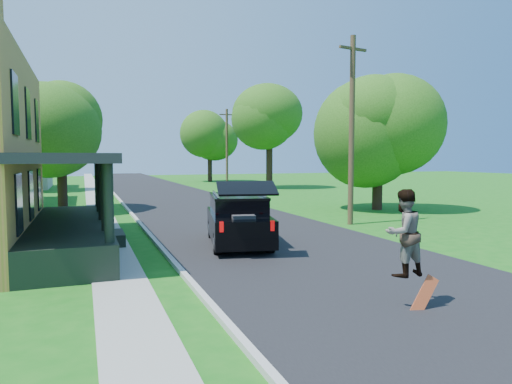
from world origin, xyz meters
name	(u,v)px	position (x,y,z in m)	size (l,w,h in m)	color
ground	(341,271)	(0.00, 0.00, 0.00)	(140.00, 140.00, 0.00)	#136013
street	(185,202)	(0.00, 20.00, 0.00)	(8.00, 120.00, 0.02)	black
curb	(123,204)	(-4.05, 20.00, 0.00)	(0.15, 120.00, 0.12)	#AEAFA9
sidewalk	(97,205)	(-5.60, 20.00, 0.00)	(1.30, 120.00, 0.03)	#9C9E95
neighbor_house_far	(4,146)	(-13.50, 40.00, 4.19)	(12.78, 12.78, 8.30)	#B3AD9E
black_suv	(238,219)	(-1.40, 4.44, 0.88)	(2.81, 5.22, 2.31)	black
skateboarder	(403,233)	(-0.42, -3.00, 1.52)	(0.92, 0.75, 1.75)	black
skateboard	(423,299)	(-0.13, -3.28, 0.22)	(0.72, 0.18, 0.89)	#99310D
tree_left_mid	(59,118)	(-7.54, 17.49, 5.21)	(6.54, 6.31, 8.07)	black
tree_left_far	(25,122)	(-11.04, 34.92, 6.18)	(6.15, 6.02, 9.39)	black
tree_right_near	(378,120)	(9.55, 11.83, 5.19)	(6.99, 7.17, 8.24)	black
tree_right_mid	(269,116)	(10.80, 31.33, 7.08)	(7.18, 7.11, 10.85)	black
tree_right_far	(209,136)	(8.52, 45.39, 5.78)	(6.77, 6.58, 8.97)	black
utility_pole_near	(352,128)	(4.88, 7.23, 4.32)	(1.51, 0.37, 8.37)	#4A3422
utility_pole_far	(227,147)	(7.00, 32.97, 4.02)	(1.47, 0.25, 7.79)	#4A3422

